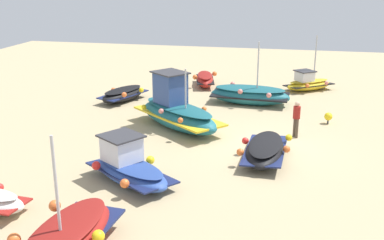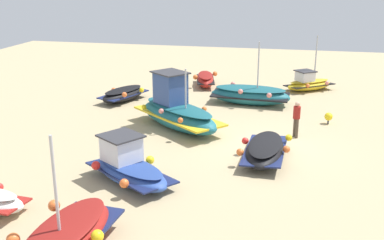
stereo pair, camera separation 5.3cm
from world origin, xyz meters
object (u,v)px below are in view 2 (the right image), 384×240
at_px(fishing_boat_6, 129,167).
at_px(fishing_boat_5, 177,111).
at_px(fishing_boat_1, 309,83).
at_px(person_walking, 297,117).
at_px(fishing_boat_3, 250,95).
at_px(fishing_boat_0, 205,79).
at_px(mooring_buoy_0, 329,117).
at_px(fishing_boat_4, 66,239).
at_px(fishing_boat_8, 124,94).
at_px(fishing_boat_2, 265,150).

bearing_deg(fishing_boat_6, fishing_boat_5, -57.78).
relative_size(fishing_boat_1, fishing_boat_6, 0.89).
height_order(fishing_boat_1, person_walking, fishing_boat_1).
bearing_deg(fishing_boat_3, fishing_boat_6, 77.92).
distance_m(fishing_boat_0, fishing_boat_1, 6.55).
relative_size(fishing_boat_3, mooring_buoy_0, 8.13).
bearing_deg(fishing_boat_3, fishing_boat_5, 62.73).
relative_size(person_walking, mooring_buoy_0, 2.99).
distance_m(fishing_boat_1, fishing_boat_4, 20.85).
relative_size(fishing_boat_4, fishing_boat_6, 1.02).
xyz_separation_m(fishing_boat_8, mooring_buoy_0, (1.82, 11.30, -0.04)).
bearing_deg(fishing_boat_6, mooring_buoy_0, -96.94).
bearing_deg(fishing_boat_4, fishing_boat_8, 19.43).
bearing_deg(fishing_boat_5, fishing_boat_1, -85.91).
xyz_separation_m(fishing_boat_3, fishing_boat_6, (11.11, -3.16, 0.02)).
bearing_deg(fishing_boat_5, fishing_boat_2, -176.04).
height_order(fishing_boat_1, fishing_boat_8, fishing_boat_1).
xyz_separation_m(fishing_boat_2, fishing_boat_8, (-7.09, -8.59, 0.00)).
bearing_deg(fishing_boat_1, fishing_boat_4, 34.34).
bearing_deg(fishing_boat_0, fishing_boat_5, 169.29).
distance_m(fishing_boat_3, fishing_boat_6, 11.55).
height_order(fishing_boat_4, person_walking, fishing_boat_4).
bearing_deg(person_walking, fishing_boat_3, 79.66).
xyz_separation_m(fishing_boat_4, fishing_boat_8, (-14.93, -4.01, -0.13)).
bearing_deg(fishing_boat_1, fishing_boat_8, -12.51).
xyz_separation_m(fishing_boat_0, fishing_boat_3, (3.76, 3.29, 0.10)).
relative_size(fishing_boat_6, person_walking, 2.31).
bearing_deg(fishing_boat_1, fishing_boat_0, -35.52).
bearing_deg(fishing_boat_0, person_walking, -159.36).
xyz_separation_m(fishing_boat_4, fishing_boat_6, (-4.72, 0.01, 0.03)).
bearing_deg(fishing_boat_3, fishing_boat_4, 82.50).
height_order(fishing_boat_6, fishing_boat_8, fishing_boat_6).
height_order(fishing_boat_0, fishing_boat_1, fishing_boat_1).
bearing_deg(fishing_boat_8, fishing_boat_4, 36.26).
bearing_deg(fishing_boat_5, fishing_boat_8, -4.67).
relative_size(fishing_boat_4, person_walking, 2.37).
height_order(fishing_boat_0, fishing_boat_8, fishing_boat_0).
bearing_deg(fishing_boat_2, fishing_boat_4, 152.13).
height_order(fishing_boat_0, fishing_boat_2, fishing_boat_0).
distance_m(fishing_boat_2, mooring_buoy_0, 5.92).
relative_size(fishing_boat_1, fishing_boat_2, 0.94).
height_order(fishing_boat_1, fishing_boat_4, fishing_boat_4).
height_order(fishing_boat_4, fishing_boat_5, fishing_boat_4).
relative_size(fishing_boat_0, fishing_boat_1, 0.93).
distance_m(fishing_boat_0, mooring_buoy_0, 9.84).
distance_m(fishing_boat_0, person_walking, 10.63).
xyz_separation_m(fishing_boat_3, fishing_boat_5, (4.92, -2.97, 0.28)).
xyz_separation_m(fishing_boat_1, fishing_boat_5, (8.93, -6.23, 0.37)).
bearing_deg(fishing_boat_3, person_walking, 120.57).
bearing_deg(mooring_buoy_0, fishing_boat_3, -123.44).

